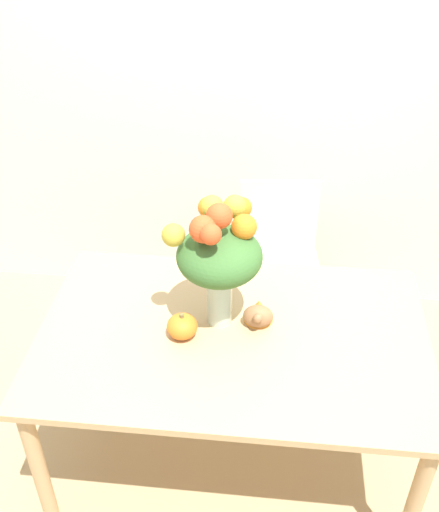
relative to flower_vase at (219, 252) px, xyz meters
name	(u,v)px	position (x,y,z in m)	size (l,w,h in m)	color
ground_plane	(231,451)	(0.06, -0.08, -1.05)	(12.00, 12.00, 0.00)	tan
wall_back	(256,68)	(0.06, 1.13, 0.30)	(8.00, 0.06, 2.70)	silver
dining_table	(233,349)	(0.06, -0.08, -0.41)	(1.50, 0.95, 0.73)	tan
flower_vase	(219,252)	(0.00, 0.00, 0.00)	(0.36, 0.35, 0.53)	#B2CCBC
pumpkin	(182,326)	(-0.13, -0.11, -0.28)	(0.12, 0.12, 0.11)	orange
turkey_figurine	(258,313)	(0.15, 0.00, -0.28)	(0.12, 0.16, 0.10)	#936642
dining_chair_near_window	(278,265)	(0.23, 0.71, -0.57)	(0.46, 0.46, 0.90)	silver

